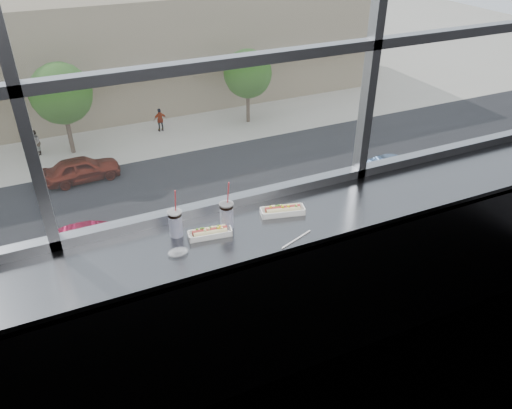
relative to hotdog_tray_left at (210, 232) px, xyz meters
name	(u,v)px	position (x,y,z in m)	size (l,w,h in m)	color
wall_back_lower	(227,275)	(0.19, 0.26, -0.57)	(6.00, 6.00, 0.00)	black
window_glass	(215,3)	(0.19, 0.28, 1.18)	(6.00, 6.00, 0.00)	silver
window_mullions	(216,3)	(0.19, 0.26, 1.18)	(6.00, 0.08, 2.40)	gray
counter	(242,234)	(0.19, -0.02, -0.05)	(6.00, 0.55, 0.06)	slate
counter_fascia	(260,327)	(0.19, -0.27, -0.57)	(6.00, 0.04, 1.04)	slate
hotdog_tray_left	(210,232)	(0.00, 0.00, 0.00)	(0.26, 0.12, 0.06)	white
hotdog_tray_right	(283,210)	(0.48, 0.04, 0.00)	(0.28, 0.15, 0.07)	white
soda_cup_left	(175,222)	(-0.17, 0.09, 0.06)	(0.08, 0.08, 0.30)	white
soda_cup_right	(227,214)	(0.12, 0.04, 0.07)	(0.08, 0.08, 0.31)	white
loose_straw	(296,239)	(0.43, -0.24, -0.02)	(0.01, 0.01, 0.24)	white
wrapper	(178,252)	(-0.22, -0.08, -0.01)	(0.11, 0.08, 0.03)	silver
plaza_ground	(45,82)	(0.19, 43.76, -12.12)	(120.00, 120.00, 0.00)	#AEA797
street_asphalt	(86,218)	(0.19, 20.26, -12.09)	(80.00, 10.00, 0.06)	black
far_sidewalk	(67,154)	(0.19, 28.26, -12.10)	(80.00, 6.00, 0.04)	#AEA797
far_building	(39,51)	(0.19, 38.26, -8.12)	(50.00, 14.00, 8.00)	#85745A
car_near_c	(97,242)	(0.25, 16.26, -10.94)	(6.76, 2.82, 2.25)	#A00A31
car_near_d	(238,209)	(6.78, 16.26, -11.01)	(6.33, 2.64, 2.11)	silver
car_far_b	(81,165)	(0.69, 24.26, -11.13)	(5.61, 2.34, 1.87)	maroon
car_near_e	(398,169)	(16.15, 16.26, -10.94)	(6.76, 2.82, 2.25)	navy
pedestrian_c	(160,118)	(6.54, 29.23, -11.13)	(0.85, 0.64, 1.91)	#66605B
pedestrian_b	(35,141)	(-1.43, 28.79, -11.12)	(0.86, 0.64, 1.93)	#66605B
tree_center	(61,94)	(0.62, 28.26, -8.28)	(3.63, 3.63, 5.67)	#47382B
tree_right	(248,74)	(12.60, 28.26, -8.64)	(3.29, 3.29, 5.13)	#47382B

